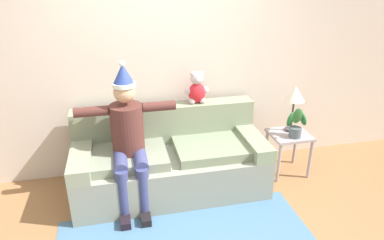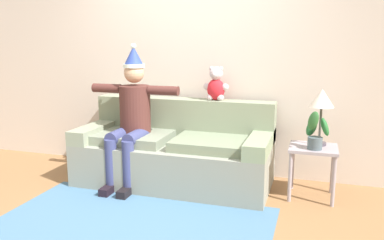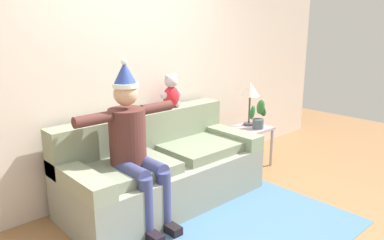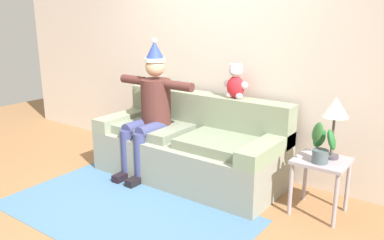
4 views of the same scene
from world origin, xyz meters
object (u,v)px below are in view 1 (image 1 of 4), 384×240
at_px(person_seated, 128,136).
at_px(table_lamp, 295,96).
at_px(teddy_bear, 197,89).
at_px(potted_plant, 296,124).
at_px(side_table, 289,141).
at_px(couch, 170,160).

bearing_deg(person_seated, table_lamp, 7.12).
xyz_separation_m(teddy_bear, potted_plant, (1.09, -0.39, -0.38)).
relative_size(person_seated, teddy_bear, 4.02).
height_order(person_seated, table_lamp, person_seated).
distance_m(person_seated, potted_plant, 1.93).
distance_m(table_lamp, potted_plant, 0.34).
relative_size(teddy_bear, side_table, 0.72).
relative_size(couch, side_table, 3.98).
bearing_deg(couch, side_table, -0.48).
xyz_separation_m(table_lamp, potted_plant, (-0.04, -0.17, -0.28)).
bearing_deg(side_table, table_lamp, 59.33).
xyz_separation_m(teddy_bear, side_table, (1.08, -0.30, -0.64)).
bearing_deg(teddy_bear, person_seated, -151.09).
distance_m(side_table, table_lamp, 0.55).
distance_m(teddy_bear, side_table, 1.29).
xyz_separation_m(person_seated, side_table, (1.91, 0.16, -0.35)).
relative_size(side_table, table_lamp, 0.93).
bearing_deg(table_lamp, person_seated, -172.88).
relative_size(side_table, potted_plant, 1.34).
relative_size(person_seated, potted_plant, 3.90).
height_order(teddy_bear, table_lamp, teddy_bear).
bearing_deg(potted_plant, person_seated, -177.89).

